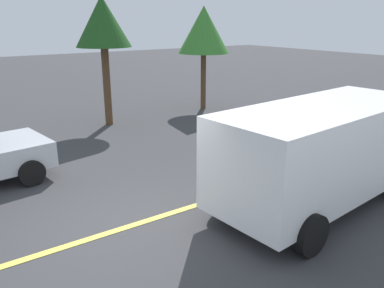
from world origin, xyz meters
name	(u,v)px	position (x,y,z in m)	size (l,w,h in m)	color
ground_plane	(120,230)	(0.00, 0.00, 0.00)	(80.00, 80.00, 0.00)	#38383A
lane_marking_centre	(238,192)	(3.00, 0.00, 0.01)	(28.00, 0.16, 0.01)	#E0D14C
white_van	(321,150)	(3.98, -1.44, 1.27)	(5.36, 2.64, 2.20)	white
tree_left_verge	(103,23)	(3.01, 7.49, 3.71)	(1.99, 1.99, 4.66)	#513823
tree_centre_verge	(204,30)	(7.62, 7.70, 3.39)	(2.19, 2.19, 4.40)	#513823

